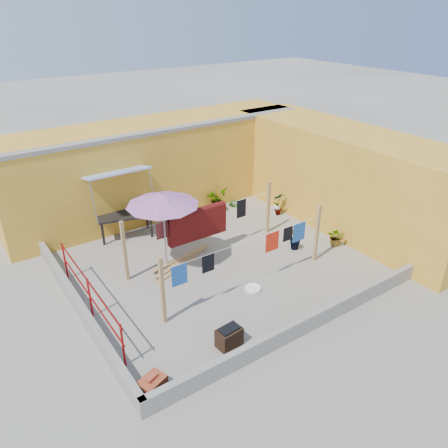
# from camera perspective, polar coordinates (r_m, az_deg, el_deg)

# --- Properties ---
(ground) EXTENTS (80.00, 80.00, 0.00)m
(ground) POSITION_cam_1_polar(r_m,az_deg,el_deg) (12.87, -0.73, -5.35)
(ground) COLOR #9E998E
(ground) RESTS_ON ground
(wall_back) EXTENTS (11.00, 3.27, 3.21)m
(wall_back) POSITION_cam_1_polar(r_m,az_deg,el_deg) (16.11, -8.69, 7.52)
(wall_back) COLOR gold
(wall_back) RESTS_ON ground
(wall_right) EXTENTS (2.40, 9.00, 3.20)m
(wall_right) POSITION_cam_1_polar(r_m,az_deg,el_deg) (15.36, 15.64, 5.83)
(wall_right) COLOR gold
(wall_right) RESTS_ON ground
(parapet_front) EXTENTS (8.30, 0.16, 0.44)m
(parapet_front) POSITION_cam_1_polar(r_m,az_deg,el_deg) (10.51, 10.50, -12.82)
(parapet_front) COLOR gray
(parapet_front) RESTS_ON ground
(parapet_left) EXTENTS (0.16, 7.30, 0.44)m
(parapet_left) POSITION_cam_1_polar(r_m,az_deg,el_deg) (11.40, -18.31, -10.34)
(parapet_left) COLOR gray
(parapet_left) RESTS_ON ground
(red_railing) EXTENTS (0.05, 4.20, 1.10)m
(red_railing) POSITION_cam_1_polar(r_m,az_deg,el_deg) (11.00, -17.22, -8.44)
(red_railing) COLOR #9D0F10
(red_railing) RESTS_ON ground
(clothesline_rig) EXTENTS (5.09, 2.35, 1.80)m
(clothesline_rig) POSITION_cam_1_polar(r_m,az_deg,el_deg) (12.69, -2.79, -0.46)
(clothesline_rig) COLOR tan
(clothesline_rig) RESTS_ON ground
(patio_umbrella) EXTENTS (1.99, 1.99, 2.39)m
(patio_umbrella) POSITION_cam_1_polar(r_m,az_deg,el_deg) (11.83, -8.05, 3.11)
(patio_umbrella) COLOR gray
(patio_umbrella) RESTS_ON ground
(outdoor_table) EXTENTS (1.91, 1.29, 0.82)m
(outdoor_table) POSITION_cam_1_polar(r_m,az_deg,el_deg) (14.44, -12.84, 1.07)
(outdoor_table) COLOR black
(outdoor_table) RESTS_ON ground
(brick_stack) EXTENTS (0.61, 0.53, 0.45)m
(brick_stack) POSITION_cam_1_polar(r_m,az_deg,el_deg) (9.17, -9.33, -20.16)
(brick_stack) COLOR #993D23
(brick_stack) RESTS_ON ground
(lumber_pile) EXTENTS (2.19, 0.99, 0.14)m
(lumber_pile) POSITION_cam_1_polar(r_m,az_deg,el_deg) (12.94, -5.70, -4.95)
(lumber_pile) COLOR tan
(lumber_pile) RESTS_ON ground
(brazier) EXTENTS (0.58, 0.42, 0.50)m
(brazier) POSITION_cam_1_polar(r_m,az_deg,el_deg) (10.00, 0.67, -14.55)
(brazier) COLOR black
(brazier) RESTS_ON ground
(white_basin) EXTENTS (0.45, 0.45, 0.08)m
(white_basin) POSITION_cam_1_polar(r_m,az_deg,el_deg) (11.83, 3.78, -8.40)
(white_basin) COLOR white
(white_basin) RESTS_ON ground
(water_jug_a) EXTENTS (0.24, 0.24, 0.37)m
(water_jug_a) POSITION_cam_1_polar(r_m,az_deg,el_deg) (15.98, 6.92, 1.88)
(water_jug_a) COLOR white
(water_jug_a) RESTS_ON ground
(water_jug_b) EXTENTS (0.22, 0.22, 0.34)m
(water_jug_b) POSITION_cam_1_polar(r_m,az_deg,el_deg) (15.97, 6.96, 1.81)
(water_jug_b) COLOR white
(water_jug_b) RESTS_ON ground
(green_hose) EXTENTS (0.53, 0.53, 0.08)m
(green_hose) POSITION_cam_1_polar(r_m,az_deg,el_deg) (16.67, 1.61, 2.69)
(green_hose) COLOR #1B7219
(green_hose) RESTS_ON ground
(plant_back_a) EXTENTS (1.00, 0.95, 0.87)m
(plant_back_a) POSITION_cam_1_polar(r_m,az_deg,el_deg) (16.04, -0.95, 3.25)
(plant_back_a) COLOR #195819
(plant_back_a) RESTS_ON ground
(plant_back_b) EXTENTS (0.43, 0.43, 0.65)m
(plant_back_b) POSITION_cam_1_polar(r_m,az_deg,el_deg) (16.06, -0.94, 2.85)
(plant_back_b) COLOR #195819
(plant_back_b) RESTS_ON ground
(plant_right_a) EXTENTS (0.51, 0.39, 0.87)m
(plant_right_a) POSITION_cam_1_polar(r_m,az_deg,el_deg) (15.82, 7.14, 2.69)
(plant_right_a) COLOR #195819
(plant_right_a) RESTS_ON ground
(plant_right_b) EXTENTS (0.52, 0.54, 0.76)m
(plant_right_b) POSITION_cam_1_polar(r_m,az_deg,el_deg) (13.63, 9.30, -1.91)
(plant_right_b) COLOR #195819
(plant_right_b) RESTS_ON ground
(plant_right_c) EXTENTS (0.68, 0.70, 0.59)m
(plant_right_c) POSITION_cam_1_polar(r_m,az_deg,el_deg) (14.16, 14.45, -1.67)
(plant_right_c) COLOR #195819
(plant_right_c) RESTS_ON ground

